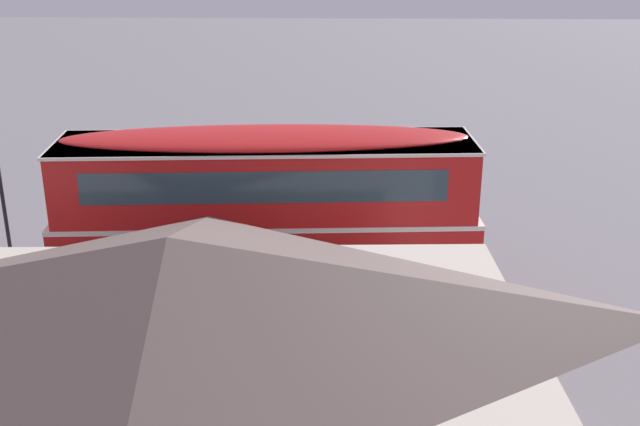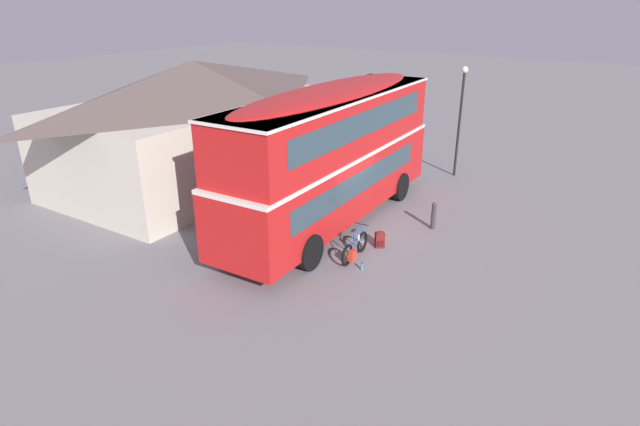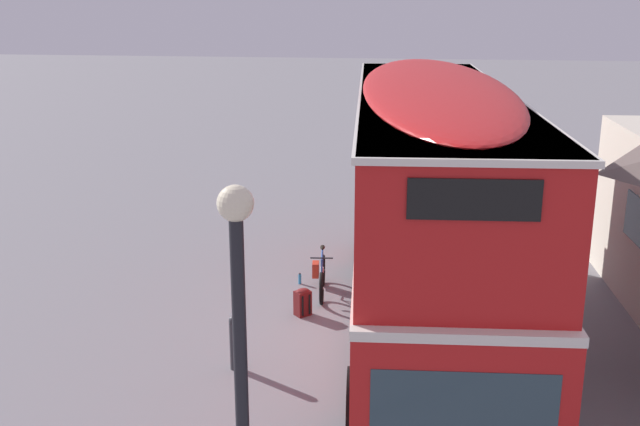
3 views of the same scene
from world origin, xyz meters
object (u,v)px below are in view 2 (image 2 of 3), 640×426
touring_bicycle (355,248)px  water_bottle_blue_sports (362,266)px  backpack_on_ground (380,239)px  kerb_bollard (434,215)px  double_decker_bus (333,150)px  street_lamp (461,110)px

touring_bicycle → water_bottle_blue_sports: bearing=-130.6°
backpack_on_ground → water_bottle_blue_sports: (-1.64, -0.31, -0.17)m
water_bottle_blue_sports → kerb_bollard: (3.98, -0.50, 0.38)m
touring_bicycle → backpack_on_ground: bearing=-10.8°
touring_bicycle → kerb_bollard: bearing=-16.4°
double_decker_bus → street_lamp: street_lamp is taller
street_lamp → double_decker_bus: bearing=168.1°
touring_bicycle → street_lamp: bearing=3.3°
touring_bicycle → water_bottle_blue_sports: 0.75m
touring_bicycle → street_lamp: street_lamp is taller
water_bottle_blue_sports → street_lamp: 10.49m
backpack_on_ground → water_bottle_blue_sports: backpack_on_ground is taller
kerb_bollard → water_bottle_blue_sports: bearing=172.8°
touring_bicycle → kerb_bollard: size_ratio=1.78×
touring_bicycle → water_bottle_blue_sports: size_ratio=7.03×
double_decker_bus → street_lamp: (7.59, -1.60, 0.30)m
street_lamp → kerb_bollard: bearing=-165.3°
touring_bicycle → backpack_on_ground: touring_bicycle is taller
double_decker_bus → water_bottle_blue_sports: bearing=-132.4°
touring_bicycle → backpack_on_ground: size_ratio=3.11×
touring_bicycle → street_lamp: (9.59, 0.56, 2.58)m
touring_bicycle → kerb_bollard: (3.52, -1.03, 0.13)m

